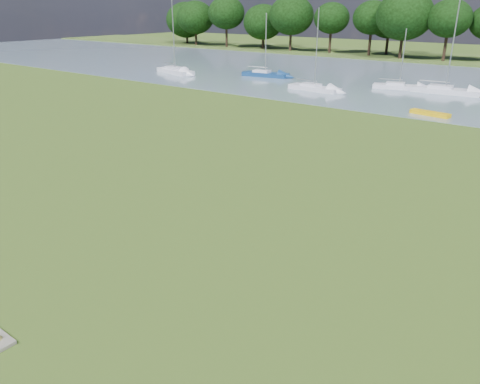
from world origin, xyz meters
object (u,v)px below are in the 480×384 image
Objects in this scene: kayak at (430,113)px; sailboat_6 at (314,86)px; sailboat_7 at (265,73)px; sailboat_2 at (399,85)px; sailboat_5 at (175,69)px; sailboat_0 at (445,89)px.

kayak is 0.39× the size of sailboat_6.
sailboat_7 is at bearing 166.23° from kayak.
sailboat_5 reaches higher than sailboat_2.
sailboat_2 is at bearing 25.82° from sailboat_5.
kayak is at bearing -74.09° from sailboat_2.
sailboat_2 is (-4.85, -0.21, -0.09)m from sailboat_0.
kayak is 0.35× the size of sailboat_0.
sailboat_7 is (-10.31, 5.49, 0.05)m from sailboat_6.
sailboat_7 is (-24.32, 10.64, 0.32)m from kayak.
kayak is at bearing -84.57° from sailboat_0.
sailboat_5 is (-28.90, -5.99, 0.12)m from sailboat_2.
kayak is 0.35× the size of sailboat_5.
sailboat_5 is at bearing -166.10° from sailboat_7.
sailboat_2 is (-6.92, 11.69, 0.25)m from kayak.
sailboat_5 is 1.11× the size of sailboat_6.
kayak is 12.08m from sailboat_0.
sailboat_7 is at bearing 37.33° from sailboat_5.
sailboat_0 reaches higher than sailboat_2.
sailboat_6 is (-11.95, -6.75, -0.06)m from sailboat_0.
sailboat_7 is (-17.40, -1.05, 0.08)m from sailboat_2.
sailboat_5 is 21.82m from sailboat_6.
kayak is 36.27m from sailboat_5.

